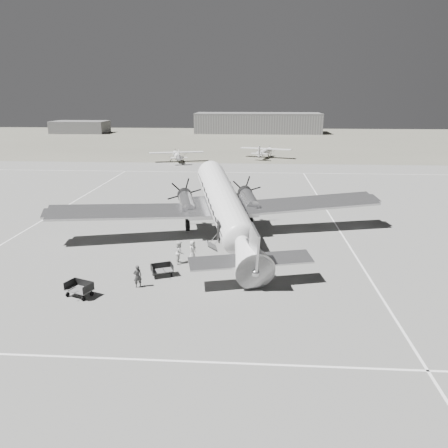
{
  "coord_description": "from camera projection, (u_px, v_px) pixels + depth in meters",
  "views": [
    {
      "loc": [
        3.61,
        -32.26,
        12.44
      ],
      "look_at": [
        1.32,
        2.21,
        2.2
      ],
      "focal_mm": 35.0,
      "sensor_mm": 36.0,
      "label": 1
    }
  ],
  "objects": [
    {
      "name": "baggage_cart_near",
      "position": [
        162.0,
        270.0,
        31.08
      ],
      "size": [
        1.89,
        1.65,
        0.89
      ],
      "primitive_type": null,
      "rotation": [
        0.0,
        0.0,
        0.42
      ],
      "color": "#545454",
      "rests_on": "ground"
    },
    {
      "name": "dc3_airliner",
      "position": [
        226.0,
        209.0,
        37.73
      ],
      "size": [
        35.38,
        28.56,
        5.9
      ],
      "primitive_type": null,
      "rotation": [
        0.0,
        0.0,
        0.25
      ],
      "color": "#B9B9BB",
      "rests_on": "ground"
    },
    {
      "name": "ramp_agent",
      "position": [
        180.0,
        252.0,
        33.34
      ],
      "size": [
        0.68,
        0.87,
        1.76
      ],
      "primitive_type": "imported",
      "rotation": [
        0.0,
        0.0,
        1.55
      ],
      "color": "silver",
      "rests_on": "ground"
    },
    {
      "name": "ground",
      "position": [
        206.0,
        258.0,
        34.63
      ],
      "size": [
        260.0,
        260.0,
        0.0
      ],
      "primitive_type": "plane",
      "color": "slate",
      "rests_on": "ground"
    },
    {
      "name": "baggage_cart_far",
      "position": [
        79.0,
        289.0,
        27.94
      ],
      "size": [
        2.06,
        1.78,
        0.98
      ],
      "primitive_type": null,
      "rotation": [
        0.0,
        0.0,
        -0.39
      ],
      "color": "#545454",
      "rests_on": "ground"
    },
    {
      "name": "taxi_line_near",
      "position": [
        175.0,
        361.0,
        21.23
      ],
      "size": [
        60.0,
        0.15,
        0.01
      ],
      "primitive_type": "cube",
      "color": "silver",
      "rests_on": "ground"
    },
    {
      "name": "light_plane_left",
      "position": [
        177.0,
        156.0,
        83.81
      ],
      "size": [
        12.4,
        11.01,
        2.19
      ],
      "primitive_type": null,
      "rotation": [
        0.0,
        0.0,
        0.27
      ],
      "color": "silver",
      "rests_on": "ground"
    },
    {
      "name": "taxi_line_right",
      "position": [
        359.0,
        262.0,
        33.86
      ],
      "size": [
        0.15,
        80.0,
        0.01
      ],
      "primitive_type": "cube",
      "color": "silver",
      "rests_on": "ground"
    },
    {
      "name": "shed_secondary",
      "position": [
        80.0,
        127.0,
        147.57
      ],
      "size": [
        18.0,
        10.0,
        4.0
      ],
      "primitive_type": "cube",
      "color": "#545454",
      "rests_on": "ground"
    },
    {
      "name": "light_plane_right",
      "position": [
        265.0,
        153.0,
        89.22
      ],
      "size": [
        12.9,
        11.59,
        2.23
      ],
      "primitive_type": null,
      "rotation": [
        0.0,
        0.0,
        -0.31
      ],
      "color": "silver",
      "rests_on": "ground"
    },
    {
      "name": "passenger",
      "position": [
        193.0,
        250.0,
        34.13
      ],
      "size": [
        0.76,
        0.9,
        1.55
      ],
      "primitive_type": "imported",
      "rotation": [
        0.0,
        0.0,
        1.15
      ],
      "color": "#B6B7B4",
      "rests_on": "ground"
    },
    {
      "name": "taxi_line_left",
      "position": [
        44.0,
        219.0,
        45.34
      ],
      "size": [
        0.15,
        60.0,
        0.01
      ],
      "primitive_type": "cube",
      "color": "silver",
      "rests_on": "ground"
    },
    {
      "name": "hangar_main",
      "position": [
        258.0,
        123.0,
        148.17
      ],
      "size": [
        42.0,
        14.0,
        6.6
      ],
      "color": "slate",
      "rests_on": "ground"
    },
    {
      "name": "ground_crew",
      "position": [
        138.0,
        276.0,
        29.21
      ],
      "size": [
        0.68,
        0.6,
        1.56
      ],
      "primitive_type": "imported",
      "rotation": [
        0.0,
        0.0,
        3.63
      ],
      "color": "#323232",
      "rests_on": "ground"
    },
    {
      "name": "taxi_line_horizon",
      "position": [
        231.0,
        172.0,
        72.89
      ],
      "size": [
        90.0,
        0.15,
        0.01
      ],
      "primitive_type": "cube",
      "color": "silver",
      "rests_on": "ground"
    },
    {
      "name": "grass_infield",
      "position": [
        241.0,
        140.0,
        125.51
      ],
      "size": [
        260.0,
        90.0,
        0.01
      ],
      "primitive_type": "cube",
      "color": "#5D5B4F",
      "rests_on": "ground"
    }
  ]
}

